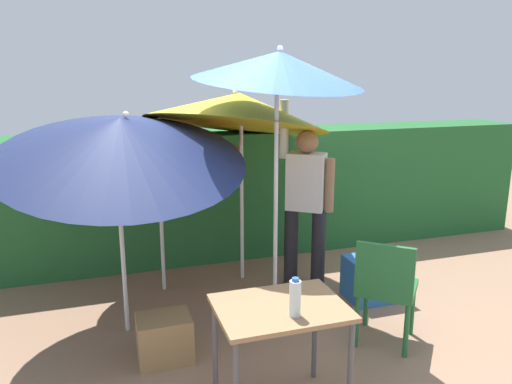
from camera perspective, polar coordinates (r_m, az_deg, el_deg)
name	(u,v)px	position (r m, az deg, el deg)	size (l,w,h in m)	color
ground_plane	(266,320)	(4.55, 1.20, -14.47)	(24.00, 24.00, 0.00)	#937056
hedge_row	(218,194)	(5.90, -4.43, -0.21)	(8.00, 0.70, 1.46)	#23602D
umbrella_rainbow	(279,68)	(4.16, 2.59, 14.05)	(1.43, 1.43, 2.41)	silver
umbrella_orange	(238,109)	(4.98, -2.05, 9.43)	(1.91, 1.87, 2.20)	silver
umbrella_yellow	(158,136)	(4.79, -11.10, 6.27)	(1.54, 1.55, 1.76)	silver
umbrella_navy	(121,139)	(4.04, -15.18, 5.89)	(1.99, 2.01, 2.08)	silver
person_vendor	(306,198)	(4.90, 5.71, -0.69)	(0.49, 0.40, 1.88)	black
chair_plastic	(386,286)	(4.09, 14.64, -10.32)	(0.62, 0.62, 0.89)	#236633
cooler_box	(374,278)	(5.00, 13.32, -9.57)	(0.52, 0.39, 0.41)	#2D6BB7
crate_cardboard	(165,338)	(3.99, -10.43, -16.16)	(0.40, 0.32, 0.35)	#9E7A4C
folding_table	(280,319)	(3.19, 2.80, -14.30)	(0.80, 0.60, 0.74)	#4C4C51
bottle_water	(295,298)	(2.99, 4.50, -12.00)	(0.07, 0.07, 0.24)	silver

